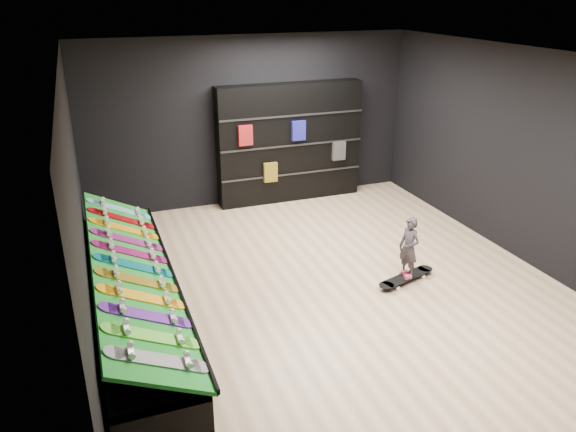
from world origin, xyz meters
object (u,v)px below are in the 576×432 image
object	(u,v)px
display_rack	(133,303)
child	(408,259)
back_shelving	(290,143)
floor_skateboard	(406,279)

from	to	relation	value
display_rack	child	xyz separation A→B (m)	(3.59, -0.31, 0.10)
display_rack	child	bearing A→B (deg)	-4.96
back_shelving	floor_skateboard	bearing A→B (deg)	-84.60
display_rack	child	distance (m)	3.60
display_rack	floor_skateboard	bearing A→B (deg)	-4.96
back_shelving	floor_skateboard	xyz separation A→B (m)	(0.34, -3.63, -1.03)
display_rack	floor_skateboard	distance (m)	3.60
back_shelving	child	world-z (taller)	back_shelving
display_rack	back_shelving	xyz separation A→B (m)	(3.24, 3.32, 0.83)
back_shelving	floor_skateboard	distance (m)	3.79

